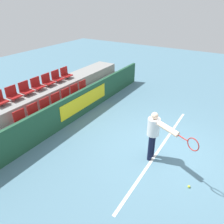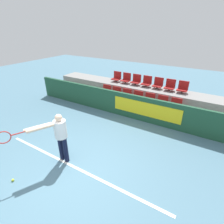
{
  "view_description": "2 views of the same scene",
  "coord_description": "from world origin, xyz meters",
  "px_view_note": "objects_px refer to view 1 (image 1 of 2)",
  "views": [
    {
      "loc": [
        -5.4,
        -1.45,
        4.21
      ],
      "look_at": [
        -0.06,
        1.84,
        0.89
      ],
      "focal_mm": 35.0,
      "sensor_mm": 36.0,
      "label": 1
    },
    {
      "loc": [
        2.76,
        -2.45,
        3.58
      ],
      "look_at": [
        0.23,
        1.75,
        1.12
      ],
      "focal_mm": 28.0,
      "sensor_mm": 36.0,
      "label": 2
    }
  ],
  "objects_px": {
    "stadium_chair_5": "(76,91)",
    "stadium_chair_12": "(57,77)",
    "stadium_chair_0": "(21,119)",
    "stadium_chair_2": "(47,106)",
    "stadium_chair_10": "(37,85)",
    "tennis_player": "(155,132)",
    "stadium_chair_3": "(58,101)",
    "tennis_ball": "(189,186)",
    "stadium_chair_9": "(26,89)",
    "stadium_chair_4": "(67,96)",
    "stadium_chair_6": "(84,87)",
    "stadium_chair_1": "(35,112)",
    "stadium_chair_11": "(48,81)",
    "stadium_chair_13": "(66,74)",
    "stadium_chair_8": "(13,94)"
  },
  "relations": [
    {
      "from": "stadium_chair_3",
      "to": "stadium_chair_5",
      "type": "height_order",
      "value": "same"
    },
    {
      "from": "stadium_chair_6",
      "to": "stadium_chair_8",
      "type": "xyz_separation_m",
      "value": [
        -2.77,
        1.03,
        0.44
      ]
    },
    {
      "from": "stadium_chair_0",
      "to": "stadium_chair_13",
      "type": "relative_size",
      "value": 1.0
    },
    {
      "from": "tennis_player",
      "to": "tennis_ball",
      "type": "distance_m",
      "value": 1.59
    },
    {
      "from": "stadium_chair_6",
      "to": "stadium_chair_11",
      "type": "relative_size",
      "value": 1.0
    },
    {
      "from": "stadium_chair_9",
      "to": "stadium_chair_13",
      "type": "relative_size",
      "value": 1.0
    },
    {
      "from": "stadium_chair_3",
      "to": "stadium_chair_12",
      "type": "bearing_deg",
      "value": 43.04
    },
    {
      "from": "stadium_chair_2",
      "to": "stadium_chair_0",
      "type": "bearing_deg",
      "value": 180.0
    },
    {
      "from": "stadium_chair_1",
      "to": "stadium_chair_4",
      "type": "height_order",
      "value": "same"
    },
    {
      "from": "stadium_chair_1",
      "to": "stadium_chair_13",
      "type": "xyz_separation_m",
      "value": [
        2.77,
        1.03,
        0.44
      ]
    },
    {
      "from": "stadium_chair_1",
      "to": "stadium_chair_9",
      "type": "height_order",
      "value": "stadium_chair_9"
    },
    {
      "from": "stadium_chair_8",
      "to": "stadium_chair_10",
      "type": "xyz_separation_m",
      "value": [
        1.11,
        0.0,
        0.0
      ]
    },
    {
      "from": "stadium_chair_5",
      "to": "stadium_chair_13",
      "type": "relative_size",
      "value": 1.0
    },
    {
      "from": "stadium_chair_1",
      "to": "tennis_player",
      "type": "bearing_deg",
      "value": -82.04
    },
    {
      "from": "stadium_chair_0",
      "to": "stadium_chair_9",
      "type": "bearing_deg",
      "value": 43.04
    },
    {
      "from": "stadium_chair_0",
      "to": "stadium_chair_10",
      "type": "xyz_separation_m",
      "value": [
        1.66,
        1.03,
        0.44
      ]
    },
    {
      "from": "stadium_chair_0",
      "to": "stadium_chair_2",
      "type": "distance_m",
      "value": 1.11
    },
    {
      "from": "stadium_chair_8",
      "to": "stadium_chair_13",
      "type": "xyz_separation_m",
      "value": [
        2.77,
        0.0,
        0.0
      ]
    },
    {
      "from": "stadium_chair_11",
      "to": "stadium_chair_12",
      "type": "bearing_deg",
      "value": 0.0
    },
    {
      "from": "stadium_chair_6",
      "to": "tennis_ball",
      "type": "height_order",
      "value": "stadium_chair_6"
    },
    {
      "from": "stadium_chair_4",
      "to": "stadium_chair_13",
      "type": "height_order",
      "value": "stadium_chair_13"
    },
    {
      "from": "stadium_chair_1",
      "to": "stadium_chair_6",
      "type": "distance_m",
      "value": 2.77
    },
    {
      "from": "stadium_chair_1",
      "to": "stadium_chair_4",
      "type": "relative_size",
      "value": 1.0
    },
    {
      "from": "stadium_chair_9",
      "to": "tennis_player",
      "type": "bearing_deg",
      "value": -89.67
    },
    {
      "from": "stadium_chair_11",
      "to": "tennis_player",
      "type": "bearing_deg",
      "value": -101.69
    },
    {
      "from": "stadium_chair_4",
      "to": "stadium_chair_5",
      "type": "relative_size",
      "value": 1.0
    },
    {
      "from": "stadium_chair_10",
      "to": "tennis_player",
      "type": "bearing_deg",
      "value": -95.74
    },
    {
      "from": "stadium_chair_5",
      "to": "stadium_chair_12",
      "type": "bearing_deg",
      "value": 90.0
    },
    {
      "from": "stadium_chair_8",
      "to": "stadium_chair_13",
      "type": "bearing_deg",
      "value": 0.0
    },
    {
      "from": "stadium_chair_1",
      "to": "tennis_player",
      "type": "distance_m",
      "value": 4.23
    },
    {
      "from": "stadium_chair_3",
      "to": "stadium_chair_5",
      "type": "relative_size",
      "value": 1.0
    },
    {
      "from": "stadium_chair_3",
      "to": "stadium_chair_12",
      "type": "distance_m",
      "value": 1.58
    },
    {
      "from": "stadium_chair_6",
      "to": "tennis_ball",
      "type": "relative_size",
      "value": 7.68
    },
    {
      "from": "stadium_chair_9",
      "to": "stadium_chair_0",
      "type": "bearing_deg",
      "value": -136.96
    },
    {
      "from": "stadium_chair_4",
      "to": "tennis_ball",
      "type": "distance_m",
      "value": 5.64
    },
    {
      "from": "stadium_chair_1",
      "to": "stadium_chair_2",
      "type": "xyz_separation_m",
      "value": [
        0.55,
        0.0,
        0.0
      ]
    },
    {
      "from": "stadium_chair_5",
      "to": "tennis_ball",
      "type": "xyz_separation_m",
      "value": [
        -2.16,
        -5.37,
        -0.63
      ]
    },
    {
      "from": "tennis_ball",
      "to": "stadium_chair_2",
      "type": "bearing_deg",
      "value": 84.69
    },
    {
      "from": "stadium_chair_8",
      "to": "stadium_chair_10",
      "type": "height_order",
      "value": "same"
    },
    {
      "from": "stadium_chair_0",
      "to": "tennis_ball",
      "type": "height_order",
      "value": "stadium_chair_0"
    },
    {
      "from": "stadium_chair_1",
      "to": "stadium_chair_13",
      "type": "distance_m",
      "value": 2.99
    },
    {
      "from": "stadium_chair_3",
      "to": "stadium_chair_9",
      "type": "xyz_separation_m",
      "value": [
        -0.55,
        1.03,
        0.44
      ]
    },
    {
      "from": "stadium_chair_12",
      "to": "stadium_chair_8",
      "type": "bearing_deg",
      "value": 180.0
    },
    {
      "from": "stadium_chair_0",
      "to": "stadium_chair_11",
      "type": "distance_m",
      "value": 2.49
    },
    {
      "from": "stadium_chair_0",
      "to": "stadium_chair_13",
      "type": "distance_m",
      "value": 3.51
    },
    {
      "from": "stadium_chair_2",
      "to": "stadium_chair_4",
      "type": "height_order",
      "value": "same"
    },
    {
      "from": "stadium_chair_13",
      "to": "tennis_player",
      "type": "xyz_separation_m",
      "value": [
        -2.19,
        -5.21,
        -0.16
      ]
    },
    {
      "from": "stadium_chair_5",
      "to": "stadium_chair_9",
      "type": "bearing_deg",
      "value": 148.1
    },
    {
      "from": "stadium_chair_0",
      "to": "stadium_chair_4",
      "type": "height_order",
      "value": "same"
    },
    {
      "from": "stadium_chair_4",
      "to": "stadium_chair_12",
      "type": "height_order",
      "value": "stadium_chair_12"
    }
  ]
}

